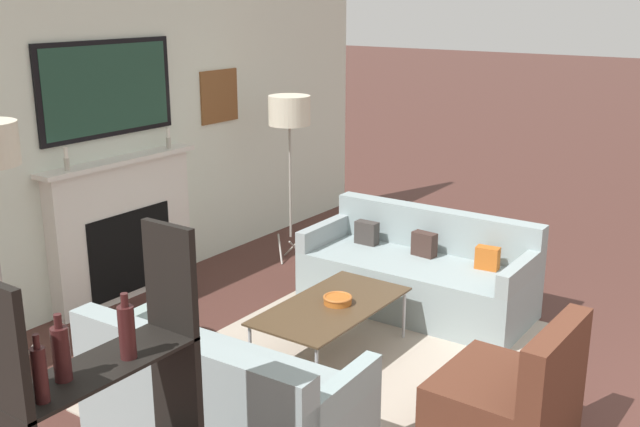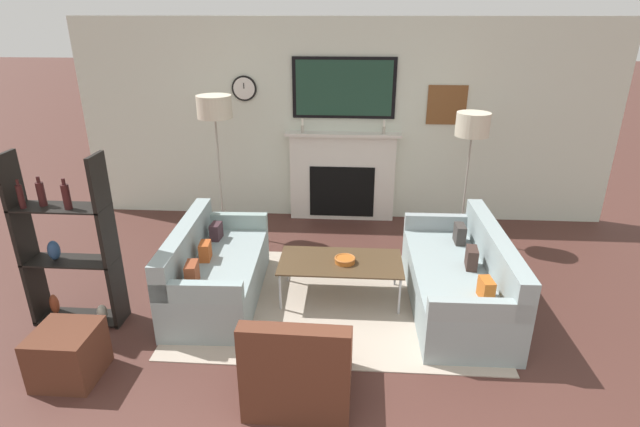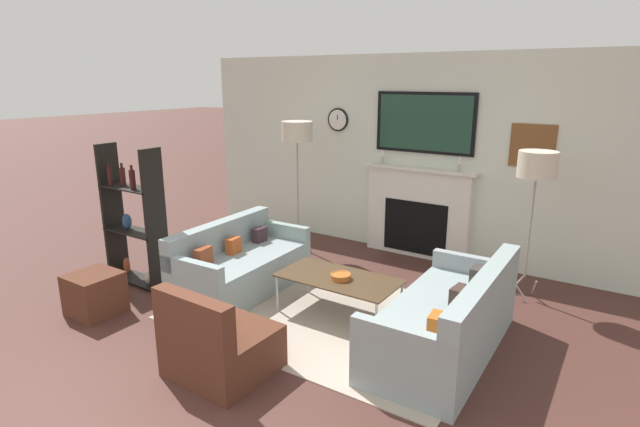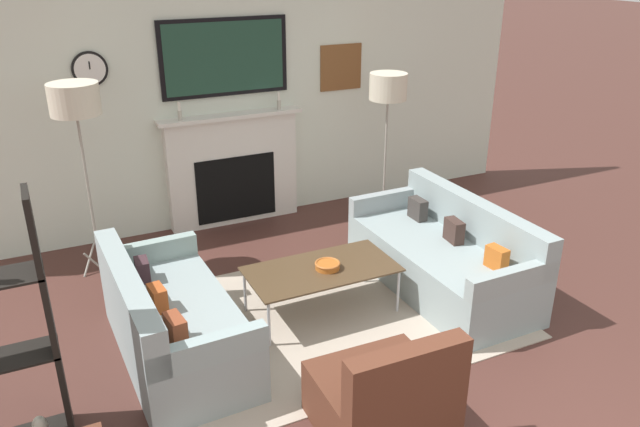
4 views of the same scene
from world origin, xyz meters
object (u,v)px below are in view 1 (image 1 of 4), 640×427
at_px(couch_left, 220,400).
at_px(couch_right, 419,276).
at_px(decorative_bowl, 338,299).
at_px(coffee_table, 331,308).
at_px(floor_lamp_right, 289,113).
at_px(armchair, 510,400).

bearing_deg(couch_left, couch_right, 0.08).
bearing_deg(decorative_bowl, coffee_table, 150.66).
height_order(couch_left, floor_lamp_right, floor_lamp_right).
distance_m(couch_left, decorative_bowl, 1.33).
bearing_deg(coffee_table, couch_right, -3.95).
bearing_deg(floor_lamp_right, decorative_bowl, -133.53).
distance_m(couch_left, floor_lamp_right, 3.43).
bearing_deg(couch_right, decorative_bowl, 177.11).
height_order(coffee_table, decorative_bowl, decorative_bowl).
distance_m(coffee_table, decorative_bowl, 0.07).
bearing_deg(armchair, coffee_table, 79.76).
bearing_deg(coffee_table, couch_left, -176.18).
distance_m(couch_right, coffee_table, 1.19).
relative_size(armchair, floor_lamp_right, 0.48).
relative_size(couch_left, decorative_bowl, 7.91).
xyz_separation_m(couch_left, armchair, (1.01, -1.37, -0.03)).
bearing_deg(decorative_bowl, couch_left, -177.36).
bearing_deg(couch_right, coffee_table, 176.05).
relative_size(coffee_table, floor_lamp_right, 0.75).
distance_m(armchair, coffee_table, 1.49).
bearing_deg(floor_lamp_right, couch_right, -101.36).
distance_m(decorative_bowl, floor_lamp_right, 2.36).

